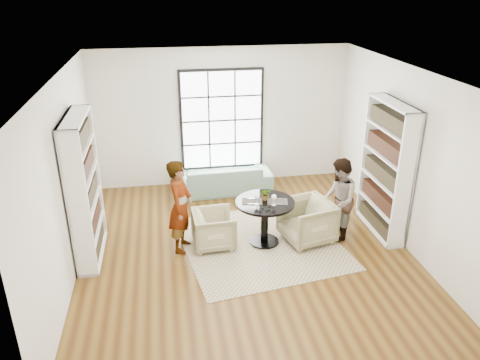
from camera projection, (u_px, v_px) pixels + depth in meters
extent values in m
plane|color=brown|center=(246.00, 250.00, 8.03)|extent=(6.00, 6.00, 0.00)
plane|color=silver|center=(222.00, 117.00, 10.14)|extent=(5.50, 0.00, 5.50)
plane|color=silver|center=(66.00, 180.00, 7.01)|extent=(0.00, 6.00, 6.00)
plane|color=silver|center=(407.00, 159.00, 7.84)|extent=(0.00, 6.00, 6.00)
plane|color=silver|center=(298.00, 280.00, 4.72)|extent=(5.50, 0.00, 5.50)
plane|color=white|center=(247.00, 74.00, 6.83)|extent=(6.00, 6.00, 0.00)
cube|color=black|center=(222.00, 120.00, 10.14)|extent=(1.82, 0.06, 2.22)
cube|color=white|center=(222.00, 120.00, 10.11)|extent=(1.70, 0.02, 2.10)
cube|color=tan|center=(260.00, 243.00, 8.21)|extent=(3.00, 3.00, 0.01)
cylinder|color=black|center=(264.00, 241.00, 8.24)|extent=(0.52, 0.52, 0.04)
cylinder|color=black|center=(265.00, 223.00, 8.09)|extent=(0.13, 0.13, 0.72)
cylinder|color=black|center=(265.00, 203.00, 7.94)|extent=(1.01, 1.01, 0.04)
imported|color=gray|center=(223.00, 178.00, 10.11)|extent=(2.10, 0.88, 0.61)
imported|color=tan|center=(214.00, 229.00, 8.03)|extent=(0.74, 0.73, 0.65)
imported|color=#BCB986|center=(307.00, 221.00, 8.18)|extent=(1.00, 0.98, 0.76)
imported|color=gray|center=(180.00, 206.00, 7.75)|extent=(0.55, 0.68, 1.62)
imported|color=gray|center=(339.00, 200.00, 8.11)|extent=(0.74, 0.85, 1.49)
cube|color=black|center=(252.00, 201.00, 7.92)|extent=(0.38, 0.32, 0.01)
cube|color=black|center=(277.00, 202.00, 7.91)|extent=(0.38, 0.32, 0.01)
cylinder|color=silver|center=(257.00, 204.00, 7.82)|extent=(0.07, 0.07, 0.01)
cylinder|color=silver|center=(257.00, 201.00, 7.80)|extent=(0.01, 0.01, 0.11)
sphere|color=maroon|center=(257.00, 197.00, 7.77)|extent=(0.08, 0.08, 0.08)
ellipsoid|color=white|center=(257.00, 197.00, 7.77)|extent=(0.08, 0.08, 0.09)
cylinder|color=silver|center=(274.00, 205.00, 7.80)|extent=(0.07, 0.07, 0.01)
cylinder|color=silver|center=(274.00, 202.00, 7.78)|extent=(0.01, 0.01, 0.11)
sphere|color=maroon|center=(274.00, 197.00, 7.74)|extent=(0.09, 0.09, 0.09)
ellipsoid|color=white|center=(274.00, 197.00, 7.74)|extent=(0.09, 0.09, 0.10)
imported|color=gray|center=(266.00, 194.00, 7.96)|extent=(0.20, 0.18, 0.21)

